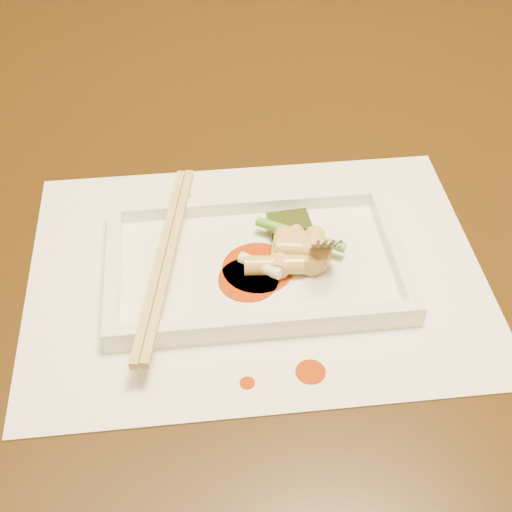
{
  "coord_description": "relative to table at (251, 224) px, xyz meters",
  "views": [
    {
      "loc": [
        -0.06,
        -0.62,
        1.2
      ],
      "look_at": [
        -0.01,
        -0.18,
        0.77
      ],
      "focal_mm": 50.0,
      "sensor_mm": 36.0,
      "label": 1
    }
  ],
  "objects": [
    {
      "name": "veg_piece",
      "position": [
        0.02,
        -0.14,
        0.12
      ],
      "size": [
        0.04,
        0.03,
        0.01
      ],
      "primitive_type": "cube",
      "rotation": [
        0.0,
        0.0,
        0.08
      ],
      "color": "black",
      "rests_on": "plate_base"
    },
    {
      "name": "sauce_blob_1",
      "position": [
        -0.02,
        -0.19,
        0.11
      ],
      "size": [
        0.05,
        0.05,
        0.0
      ],
      "primitive_type": "cylinder",
      "color": "#9E2E04",
      "rests_on": "plate_base"
    },
    {
      "name": "rice_cake_5",
      "position": [
        0.03,
        -0.18,
        0.13
      ],
      "size": [
        0.04,
        0.03,
        0.02
      ],
      "primitive_type": "cylinder",
      "rotation": [
        1.57,
        0.0,
        1.13
      ],
      "color": "tan",
      "rests_on": "plate_base"
    },
    {
      "name": "placemat",
      "position": [
        -0.01,
        -0.18,
        0.1
      ],
      "size": [
        0.4,
        0.3,
        0.0
      ],
      "primitive_type": "cube",
      "color": "white",
      "rests_on": "table"
    },
    {
      "name": "sauce_blob_0",
      "position": [
        -0.01,
        -0.18,
        0.11
      ],
      "size": [
        0.06,
        0.06,
        0.0
      ],
      "primitive_type": "cylinder",
      "color": "#9E2E04",
      "rests_on": "plate_base"
    },
    {
      "name": "chopstick_a",
      "position": [
        -0.1,
        -0.18,
        0.13
      ],
      "size": [
        0.05,
        0.23,
        0.01
      ],
      "primitive_type": "cube",
      "rotation": [
        0.0,
        0.0,
        -0.19
      ],
      "color": "tan",
      "rests_on": "plate_rim_near"
    },
    {
      "name": "rice_cake_2",
      "position": [
        0.03,
        -0.18,
        0.13
      ],
      "size": [
        0.05,
        0.03,
        0.02
      ],
      "primitive_type": "cylinder",
      "rotation": [
        1.57,
        0.0,
        1.38
      ],
      "color": "tan",
      "rests_on": "plate_base"
    },
    {
      "name": "fork",
      "position": [
        0.06,
        -0.16,
        0.18
      ],
      "size": [
        0.09,
        0.1,
        0.14
      ],
      "primitive_type": null,
      "color": "silver",
      "rests_on": "plate_base"
    },
    {
      "name": "sauce_splatter_a",
      "position": [
        0.02,
        -0.29,
        0.1
      ],
      "size": [
        0.02,
        0.02,
        0.0
      ],
      "primitive_type": "cylinder",
      "color": "#9E2E04",
      "rests_on": "placemat"
    },
    {
      "name": "rice_cake_4",
      "position": [
        0.0,
        -0.19,
        0.12
      ],
      "size": [
        0.05,
        0.02,
        0.02
      ],
      "primitive_type": "cylinder",
      "rotation": [
        1.57,
        0.0,
        1.5
      ],
      "color": "tan",
      "rests_on": "plate_base"
    },
    {
      "name": "plate_rim_left",
      "position": [
        -0.14,
        -0.18,
        0.12
      ],
      "size": [
        0.01,
        0.14,
        0.01
      ],
      "primitive_type": "cube",
      "color": "white",
      "rests_on": "plate_base"
    },
    {
      "name": "chopstick_b",
      "position": [
        -0.09,
        -0.18,
        0.13
      ],
      "size": [
        0.05,
        0.23,
        0.01
      ],
      "primitive_type": "cube",
      "rotation": [
        0.0,
        0.0,
        -0.19
      ],
      "color": "tan",
      "rests_on": "plate_rim_near"
    },
    {
      "name": "plate_rim_right",
      "position": [
        0.11,
        -0.18,
        0.12
      ],
      "size": [
        0.01,
        0.14,
        0.01
      ],
      "primitive_type": "cube",
      "color": "white",
      "rests_on": "plate_base"
    },
    {
      "name": "rice_cake_6",
      "position": [
        0.03,
        -0.17,
        0.12
      ],
      "size": [
        0.03,
        0.05,
        0.02
      ],
      "primitive_type": "cylinder",
      "rotation": [
        1.57,
        0.0,
        0.35
      ],
      "color": "tan",
      "rests_on": "plate_base"
    },
    {
      "name": "sauce_splatter_b",
      "position": [
        -0.03,
        -0.3,
        0.1
      ],
      "size": [
        0.01,
        0.01,
        0.0
      ],
      "primitive_type": "cylinder",
      "color": "#9E2E04",
      "rests_on": "placemat"
    },
    {
      "name": "plate_rim_far",
      "position": [
        -0.01,
        -0.1,
        0.12
      ],
      "size": [
        0.26,
        0.01,
        0.01
      ],
      "primitive_type": "cube",
      "color": "white",
      "rests_on": "plate_base"
    },
    {
      "name": "rice_cake_1",
      "position": [
        0.04,
        -0.18,
        0.12
      ],
      "size": [
        0.03,
        0.05,
        0.02
      ],
      "primitive_type": "cylinder",
      "rotation": [
        1.57,
        0.0,
        2.89
      ],
      "color": "tan",
      "rests_on": "plate_base"
    },
    {
      "name": "rice_cake_3",
      "position": [
        0.01,
        -0.17,
        0.12
      ],
      "size": [
        0.03,
        0.05,
        0.02
      ],
      "primitive_type": "cylinder",
      "rotation": [
        1.57,
        0.0,
        2.89
      ],
      "color": "tan",
      "rests_on": "plate_base"
    },
    {
      "name": "plate_base",
      "position": [
        -0.01,
        -0.18,
        0.11
      ],
      "size": [
        0.26,
        0.16,
        0.01
      ],
      "primitive_type": "cube",
      "color": "white",
      "rests_on": "placemat"
    },
    {
      "name": "floor",
      "position": [
        0.0,
        0.0,
        -0.66
      ],
      "size": [
        4.0,
        4.0,
        0.02
      ],
      "primitive_type": "cube",
      "color": "#593316",
      "rests_on": "ground"
    },
    {
      "name": "plate_rim_near",
      "position": [
        -0.01,
        -0.25,
        0.12
      ],
      "size": [
        0.26,
        0.01,
        0.01
      ],
      "primitive_type": "cube",
      "color": "white",
      "rests_on": "plate_base"
    },
    {
      "name": "scallion_white",
      "position": [
        -0.01,
        -0.19,
        0.12
      ],
      "size": [
        0.04,
        0.03,
        0.01
      ],
      "primitive_type": "cylinder",
      "rotation": [
        1.57,
        0.0,
        0.9
      ],
      "color": "#EAEACC",
      "rests_on": "plate_base"
    },
    {
      "name": "rice_cake_0",
      "position": [
        0.02,
        -0.17,
        0.12
      ],
      "size": [
        0.04,
        0.05,
        0.02
      ],
      "primitive_type": "cylinder",
      "rotation": [
        1.57,
        0.0,
        0.41
      ],
      "color": "tan",
      "rests_on": "plate_base"
    },
    {
      "name": "scallion_green",
      "position": [
        0.03,
        -0.16,
        0.12
      ],
      "size": [
        0.08,
        0.05,
        0.01
      ],
      "primitive_type": "cylinder",
      "rotation": [
        1.57,
        0.0,
        1.02
      ],
      "color": "#3B8B16",
      "rests_on": "plate_base"
    },
    {
      "name": "table",
      "position": [
        0.0,
        0.0,
        0.0
      ],
      "size": [
        1.4,
        0.9,
        0.75
      ],
      "color": "black",
      "rests_on": "ground"
    }
  ]
}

